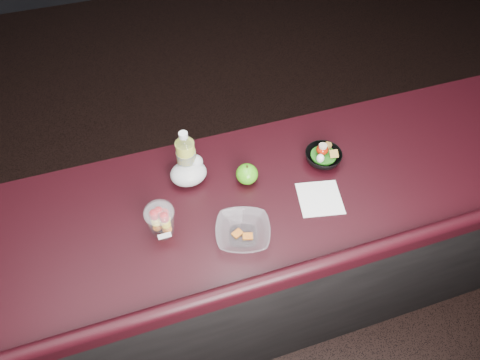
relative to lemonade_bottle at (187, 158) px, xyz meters
name	(u,v)px	position (x,y,z in m)	size (l,w,h in m)	color
ground	(264,357)	(0.19, -0.48, -1.11)	(8.00, 8.00, 0.00)	black
room_shell	(305,61)	(0.19, -0.48, 0.72)	(8.00, 8.00, 8.00)	black
counter	(247,261)	(0.19, -0.18, -0.60)	(4.06, 0.71, 1.02)	black
lemonade_bottle	(187,158)	(0.00, 0.00, 0.00)	(0.08, 0.08, 0.23)	#D3DE39
fruit_cup	(161,220)	(-0.15, -0.23, -0.02)	(0.10, 0.10, 0.15)	white
green_apple	(247,174)	(0.21, -0.10, -0.06)	(0.09, 0.09, 0.09)	#339110
plastic_bag	(189,172)	(0.00, -0.03, -0.05)	(0.14, 0.12, 0.10)	silver
snack_bowl	(323,156)	(0.53, -0.10, -0.07)	(0.19, 0.19, 0.08)	black
takeout_bowl	(243,232)	(0.12, -0.34, -0.07)	(0.24, 0.24, 0.05)	silver
paper_napkin	(320,198)	(0.44, -0.27, -0.09)	(0.16, 0.16, 0.00)	white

